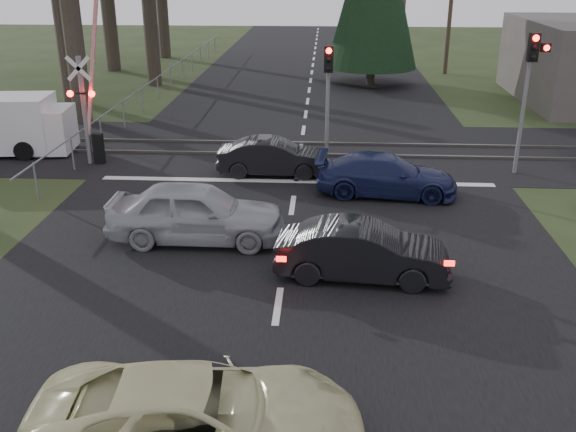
# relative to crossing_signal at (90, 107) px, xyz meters

# --- Properties ---
(ground) EXTENTS (120.00, 120.00, 0.00)m
(ground) POSITION_rel_crossing_signal_xyz_m (7.27, -9.79, -2.06)
(ground) COLOR #233116
(ground) RESTS_ON ground
(road) EXTENTS (14.00, 100.00, 0.01)m
(road) POSITION_rel_crossing_signal_xyz_m (7.27, 0.21, -2.05)
(road) COLOR black
(road) RESTS_ON ground
(rail_corridor) EXTENTS (120.00, 8.00, 0.01)m
(rail_corridor) POSITION_rel_crossing_signal_xyz_m (7.27, 2.21, -2.05)
(rail_corridor) COLOR black
(rail_corridor) RESTS_ON ground
(stop_line) EXTENTS (13.00, 0.35, 0.00)m
(stop_line) POSITION_rel_crossing_signal_xyz_m (7.27, -1.59, -2.05)
(stop_line) COLOR silver
(stop_line) RESTS_ON ground
(rail_near) EXTENTS (120.00, 0.12, 0.10)m
(rail_near) POSITION_rel_crossing_signal_xyz_m (7.27, 1.41, -2.01)
(rail_near) COLOR #59544C
(rail_near) RESTS_ON ground
(rail_far) EXTENTS (120.00, 0.12, 0.10)m
(rail_far) POSITION_rel_crossing_signal_xyz_m (7.27, 3.01, -2.01)
(rail_far) COLOR #59544C
(rail_far) RESTS_ON ground
(crossing_signal) EXTENTS (1.62, 0.38, 6.96)m
(crossing_signal) POSITION_rel_crossing_signal_xyz_m (0.00, 0.00, 0.00)
(crossing_signal) COLOR slate
(crossing_signal) RESTS_ON ground
(traffic_signal_right) EXTENTS (0.68, 0.48, 4.70)m
(traffic_signal_right) POSITION_rel_crossing_signal_xyz_m (14.82, -0.31, 1.26)
(traffic_signal_right) COLOR slate
(traffic_signal_right) RESTS_ON ground
(traffic_signal_center) EXTENTS (0.32, 0.48, 4.10)m
(traffic_signal_center) POSITION_rel_crossing_signal_xyz_m (8.27, 0.89, 0.75)
(traffic_signal_center) COLOR slate
(traffic_signal_center) RESTS_ON ground
(fence_left) EXTENTS (0.10, 36.00, 1.20)m
(fence_left) POSITION_rel_crossing_signal_xyz_m (-0.53, 12.71, -2.06)
(fence_left) COLOR slate
(fence_left) RESTS_ON ground
(cream_coupe) EXTENTS (5.01, 2.59, 1.35)m
(cream_coupe) POSITION_rel_crossing_signal_xyz_m (6.45, -14.28, -1.38)
(cream_coupe) COLOR beige
(cream_coupe) RESTS_ON ground
(dark_hatchback) EXTENTS (4.06, 1.71, 1.31)m
(dark_hatchback) POSITION_rel_crossing_signal_xyz_m (9.12, -8.34, -1.40)
(dark_hatchback) COLOR black
(dark_hatchback) RESTS_ON ground
(silver_car) EXTENTS (4.58, 1.88, 1.55)m
(silver_car) POSITION_rel_crossing_signal_xyz_m (4.91, -6.45, -1.28)
(silver_car) COLOR #999BA1
(silver_car) RESTS_ON ground
(blue_sedan) EXTENTS (4.49, 2.14, 1.26)m
(blue_sedan) POSITION_rel_crossing_signal_xyz_m (10.13, -2.66, -1.43)
(blue_sedan) COLOR #171D45
(blue_sedan) RESTS_ON ground
(dark_car_far) EXTENTS (3.74, 1.31, 1.23)m
(dark_car_far) POSITION_rel_crossing_signal_xyz_m (6.48, -0.89, -1.44)
(dark_car_far) COLOR black
(dark_car_far) RESTS_ON ground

